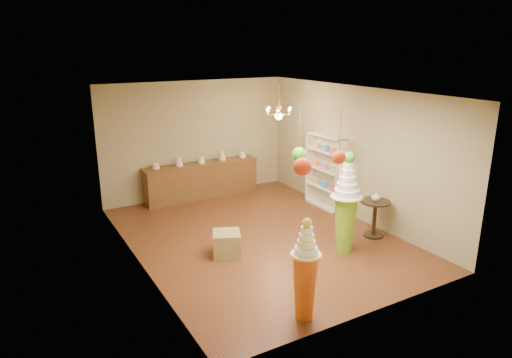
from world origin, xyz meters
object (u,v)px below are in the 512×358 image
pedestal_green (346,212)px  round_table (375,213)px  pedestal_orange (305,278)px  sideboard (202,180)px

pedestal_green → round_table: 1.10m
round_table → pedestal_orange: bearing=-150.5°
pedestal_orange → sideboard: size_ratio=0.51×
pedestal_orange → round_table: 3.44m
round_table → sideboard: bearing=117.0°
sideboard → pedestal_orange: bearing=-98.7°
sideboard → round_table: sideboard is taller
pedestal_green → sideboard: size_ratio=0.65×
round_table → pedestal_green: bearing=-165.8°
pedestal_orange → sideboard: 5.89m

